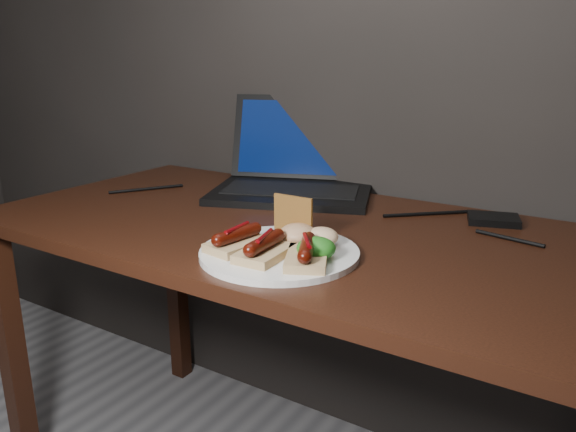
{
  "coord_description": "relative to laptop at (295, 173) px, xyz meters",
  "views": [
    {
      "loc": [
        0.62,
        0.38,
        1.12
      ],
      "look_at": [
        0.09,
        1.23,
        0.82
      ],
      "focal_mm": 35.0,
      "sensor_mm": 36.0,
      "label": 1
    }
  ],
  "objects": [
    {
      "name": "desk",
      "position": [
        0.15,
        -0.26,
        -0.14
      ],
      "size": [
        1.4,
        0.7,
        0.75
      ],
      "color": "#36190D",
      "rests_on": "ground"
    },
    {
      "name": "laptop",
      "position": [
        0.0,
        0.0,
        0.0
      ],
      "size": [
        0.51,
        0.48,
        0.25
      ],
      "color": "black",
      "rests_on": "desk"
    },
    {
      "name": "hard_drive",
      "position": [
        0.52,
        -0.01,
        -0.04
      ],
      "size": [
        0.13,
        0.11,
        0.02
      ],
      "primitive_type": "cube",
      "rotation": [
        0.0,
        0.0,
        0.31
      ],
      "color": "black",
      "rests_on": "desk"
    },
    {
      "name": "desk_cables",
      "position": [
        0.15,
        -0.13,
        -0.05
      ],
      "size": [
        1.06,
        0.34,
        0.01
      ],
      "color": "black",
      "rests_on": "desk"
    },
    {
      "name": "plate",
      "position": [
        0.24,
        -0.44,
        -0.05
      ],
      "size": [
        0.39,
        0.39,
        0.01
      ],
      "primitive_type": "cylinder",
      "rotation": [
        0.0,
        0.0,
        0.38
      ],
      "color": "white",
      "rests_on": "desk"
    },
    {
      "name": "bread_sausage_left",
      "position": [
        0.17,
        -0.48,
        -0.02
      ],
      "size": [
        0.09,
        0.12,
        0.04
      ],
      "color": "#DCB981",
      "rests_on": "plate"
    },
    {
      "name": "bread_sausage_center",
      "position": [
        0.24,
        -0.49,
        -0.02
      ],
      "size": [
        0.08,
        0.12,
        0.04
      ],
      "color": "#DCB981",
      "rests_on": "plate"
    },
    {
      "name": "bread_sausage_right",
      "position": [
        0.31,
        -0.47,
        -0.02
      ],
      "size": [
        0.11,
        0.13,
        0.04
      ],
      "color": "#DCB981",
      "rests_on": "plate"
    },
    {
      "name": "crispbread",
      "position": [
        0.22,
        -0.37,
        0.0
      ],
      "size": [
        0.08,
        0.01,
        0.08
      ],
      "primitive_type": "cube",
      "color": "#A76E2E",
      "rests_on": "plate"
    },
    {
      "name": "salad_greens",
      "position": [
        0.32,
        -0.45,
        -0.02
      ],
      "size": [
        0.07,
        0.07,
        0.04
      ],
      "primitive_type": "ellipsoid",
      "color": "#1A5F13",
      "rests_on": "plate"
    },
    {
      "name": "salsa_mound",
      "position": [
        0.25,
        -0.4,
        -0.02
      ],
      "size": [
        0.07,
        0.07,
        0.04
      ],
      "primitive_type": "ellipsoid",
      "color": "maroon",
      "rests_on": "plate"
    },
    {
      "name": "coleslaw_mound",
      "position": [
        0.29,
        -0.38,
        -0.02
      ],
      "size": [
        0.06,
        0.06,
        0.04
      ],
      "primitive_type": "ellipsoid",
      "color": "beige",
      "rests_on": "plate"
    }
  ]
}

